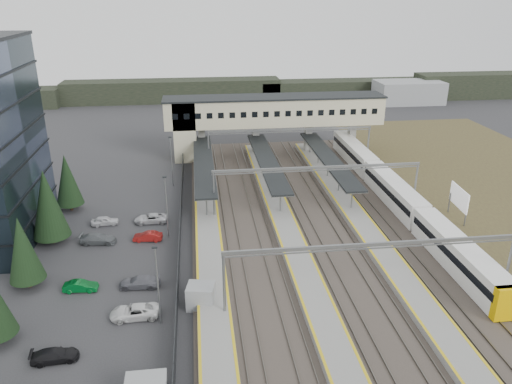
{
  "coord_description": "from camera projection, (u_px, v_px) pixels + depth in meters",
  "views": [
    {
      "loc": [
        -3.88,
        -47.45,
        28.74
      ],
      "look_at": [
        3.62,
        13.73,
        4.0
      ],
      "focal_mm": 35.0,
      "sensor_mm": 36.0,
      "label": 1
    }
  ],
  "objects": [
    {
      "name": "ground",
      "position": [
        239.0,
        273.0,
        54.85
      ],
      "size": [
        220.0,
        220.0,
        0.0
      ],
      "primitive_type": "plane",
      "color": "#2B2B2D",
      "rests_on": "ground"
    },
    {
      "name": "conifer_row",
      "position": [
        9.0,
        265.0,
        47.01
      ],
      "size": [
        4.42,
        49.82,
        9.5
      ],
      "color": "black",
      "rests_on": "ground"
    },
    {
      "name": "car_park",
      "position": [
        104.0,
        316.0,
        46.55
      ],
      "size": [
        10.62,
        44.53,
        1.28
      ],
      "color": "#98979B",
      "rests_on": "ground"
    },
    {
      "name": "lampposts",
      "position": [
        163.0,
        237.0,
        53.49
      ],
      "size": [
        0.5,
        53.25,
        8.07
      ],
      "color": "gray",
      "rests_on": "ground"
    },
    {
      "name": "fence",
      "position": [
        179.0,
        247.0,
        58.35
      ],
      "size": [
        0.08,
        90.0,
        2.0
      ],
      "color": "#26282B",
      "rests_on": "ground"
    },
    {
      "name": "relay_cabin_far",
      "position": [
        201.0,
        296.0,
        48.58
      ],
      "size": [
        3.0,
        2.65,
        2.41
      ],
      "color": "gray",
      "rests_on": "ground"
    },
    {
      "name": "rail_corridor",
      "position": [
        312.0,
        245.0,
        60.41
      ],
      "size": [
        34.0,
        90.0,
        0.92
      ],
      "color": "#3C3730",
      "rests_on": "ground"
    },
    {
      "name": "canopies",
      "position": [
        267.0,
        161.0,
        79.05
      ],
      "size": [
        23.1,
        30.0,
        3.28
      ],
      "color": "black",
      "rests_on": "ground"
    },
    {
      "name": "footbridge",
      "position": [
        259.0,
        114.0,
        91.46
      ],
      "size": [
        40.4,
        6.4,
        11.2
      ],
      "color": "beige",
      "rests_on": "ground"
    },
    {
      "name": "gantries",
      "position": [
        340.0,
        207.0,
        56.74
      ],
      "size": [
        28.4,
        62.28,
        7.17
      ],
      "color": "gray",
      "rests_on": "ground"
    },
    {
      "name": "train",
      "position": [
        395.0,
        193.0,
        71.62
      ],
      "size": [
        2.7,
        56.48,
        3.4
      ],
      "color": "white",
      "rests_on": "ground"
    },
    {
      "name": "billboard",
      "position": [
        459.0,
        199.0,
        66.82
      ],
      "size": [
        0.6,
        5.48,
        4.57
      ],
      "color": "gray",
      "rests_on": "ground"
    },
    {
      "name": "treeline_far",
      "position": [
        293.0,
        90.0,
        141.44
      ],
      "size": [
        170.0,
        19.0,
        7.0
      ],
      "color": "black",
      "rests_on": "ground"
    }
  ]
}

